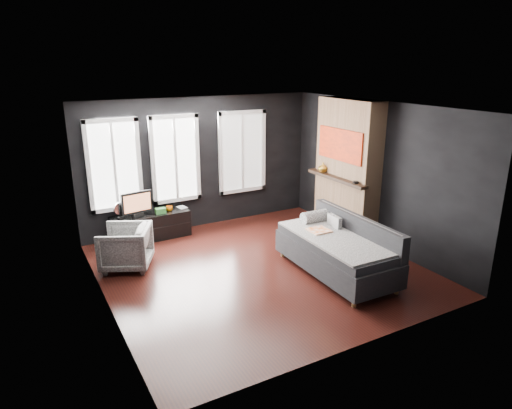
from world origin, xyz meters
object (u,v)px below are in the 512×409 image
sofa (336,247)px  book (178,203)px  armchair (125,245)px  monitor (137,202)px  media_console (151,226)px  mug (169,208)px  mantel_vase (323,168)px

sofa → book: sofa is taller
armchair → monitor: monitor is taller
media_console → monitor: 0.59m
mug → mantel_vase: bearing=-22.2°
book → media_console: bearing=-175.6°
monitor → mug: monitor is taller
media_console → mantel_vase: size_ratio=7.73×
sofa → monitor: monitor is taller
media_console → mug: (0.39, -0.02, 0.33)m
monitor → book: monitor is taller
sofa → monitor: size_ratio=3.55×
armchair → mantel_vase: mantel_vase is taller
media_console → monitor: (-0.25, -0.03, 0.54)m
mug → book: bearing=17.1°
armchair → monitor: (0.50, 1.05, 0.39)m
media_console → mantel_vase: (3.25, -1.19, 1.06)m
book → mantel_vase: bearing=-25.0°
sofa → armchair: bearing=148.3°
sofa → mug: size_ratio=16.84×
media_console → mug: bearing=-4.9°
armchair → media_console: size_ratio=0.54×
sofa → mug: 3.49m
media_console → monitor: monitor is taller
book → sofa: bearing=-62.1°
armchair → monitor: bearing=-179.3°
mug → mantel_vase: size_ratio=0.67×
armchair → mug: 1.57m
armchair → book: size_ratio=3.76×
book → armchair: bearing=-140.1°
mug → book: (0.21, 0.07, 0.04)m
monitor → mug: (0.63, 0.01, -0.21)m
armchair → mantel_vase: (4.00, -0.10, 0.92)m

